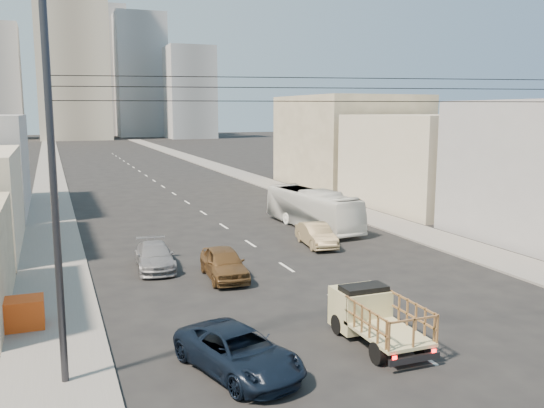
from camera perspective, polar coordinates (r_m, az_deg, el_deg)
ground at (r=19.76m, az=17.86°, el=-16.12°), size 420.00×420.00×0.00m
sidewalk_left at (r=84.14m, az=-21.15°, el=2.93°), size 3.50×180.00×0.12m
sidewalk_right at (r=87.30m, az=-5.53°, el=3.71°), size 3.50×180.00×0.12m
lane_dashes at (r=68.23m, az=-11.20°, el=2.01°), size 0.15×104.00×0.01m
flatbed_pickup at (r=21.39m, az=10.20°, el=-10.66°), size 1.95×4.41×1.90m
navy_pickup at (r=19.02m, az=-3.34°, el=-14.39°), size 3.67×5.49×1.40m
city_bus at (r=41.35m, az=4.04°, el=-0.47°), size 3.39×10.22×2.79m
sedan_brown at (r=29.07m, az=-4.78°, el=-5.86°), size 2.09×4.67×1.56m
sedan_tan at (r=35.89m, az=4.41°, el=-3.07°), size 1.98×4.45×1.42m
sedan_grey at (r=31.33m, az=-11.55°, el=-5.10°), size 2.22×4.79×1.35m
streetlamp_left at (r=17.84m, az=-20.53°, el=2.60°), size 2.36×0.25×12.00m
overhead_wires at (r=19.12m, az=16.33°, el=10.81°), size 23.01×5.02×0.72m
crate_stack at (r=24.27m, az=-23.78°, el=-9.90°), size 1.80×1.20×1.14m
bldg_right_mid at (r=52.19m, az=15.54°, el=4.11°), size 11.00×14.00×8.00m
bldg_right_far at (r=65.87m, az=7.60°, el=6.21°), size 12.00×16.00×10.00m
high_rise_tower at (r=185.17m, az=-19.32°, el=15.39°), size 20.00×20.00×60.00m
midrise_ne at (r=201.26m, az=-12.90°, el=12.27°), size 16.00×16.00×40.00m
midrise_back at (r=214.89m, az=-16.76°, el=12.44°), size 18.00×18.00×44.00m
midrise_east at (r=183.59m, az=-8.14°, el=10.85°), size 14.00×14.00×28.00m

